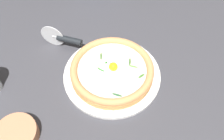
# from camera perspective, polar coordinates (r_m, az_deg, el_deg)

# --- Properties ---
(ground_plane) EXTENTS (2.40, 2.40, 0.03)m
(ground_plane) POSITION_cam_1_polar(r_m,az_deg,el_deg) (0.84, -0.74, 0.66)
(ground_plane) COLOR #37373D
(ground_plane) RESTS_ON ground
(pizza_plate) EXTENTS (0.32, 0.32, 0.01)m
(pizza_plate) POSITION_cam_1_polar(r_m,az_deg,el_deg) (0.80, -0.00, -1.11)
(pizza_plate) COLOR white
(pizza_plate) RESTS_ON ground
(pizza) EXTENTS (0.27, 0.27, 0.05)m
(pizza) POSITION_cam_1_polar(r_m,az_deg,el_deg) (0.78, 0.00, 0.00)
(pizza) COLOR tan
(pizza) RESTS_ON pizza_plate
(side_bowl) EXTENTS (0.12, 0.12, 0.04)m
(side_bowl) POSITION_cam_1_polar(r_m,az_deg,el_deg) (0.73, -21.59, -13.98)
(side_bowl) COLOR #B57753
(side_bowl) RESTS_ON ground
(pizza_cutter) EXTENTS (0.03, 0.15, 0.09)m
(pizza_cutter) POSITION_cam_1_polar(r_m,az_deg,el_deg) (0.87, -11.42, 7.30)
(pizza_cutter) COLOR silver
(pizza_cutter) RESTS_ON ground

